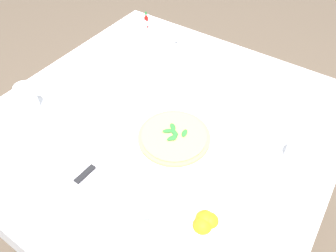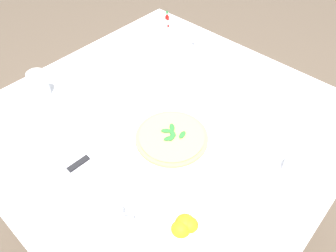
{
  "view_description": "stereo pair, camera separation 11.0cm",
  "coord_description": "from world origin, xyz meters",
  "px_view_note": "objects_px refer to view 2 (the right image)",
  "views": [
    {
      "loc": [
        0.65,
        0.47,
        1.57
      ],
      "look_at": [
        0.03,
        0.05,
        0.76
      ],
      "focal_mm": 33.49,
      "sensor_mm": 36.0,
      "label": 1
    },
    {
      "loc": [
        0.58,
        0.55,
        1.57
      ],
      "look_at": [
        0.03,
        0.05,
        0.76
      ],
      "focal_mm": 33.49,
      "sensor_mm": 36.0,
      "label": 2
    }
  ],
  "objects_px": {
    "pizza_plate": "(172,140)",
    "dinner_knife": "(65,173)",
    "coffee_cup_far_left": "(110,216)",
    "pizza": "(172,137)",
    "salt_shaker": "(165,25)",
    "coffee_cup_far_right": "(202,45)",
    "water_glass_center_back": "(39,86)",
    "coffee_cup_near_left": "(296,168)",
    "hot_sauce_bottle": "(167,20)",
    "napkin_folded": "(66,175)",
    "pepper_shaker": "(169,19)",
    "citrus_bowl": "(185,228)"
  },
  "relations": [
    {
      "from": "coffee_cup_far_right",
      "to": "citrus_bowl",
      "type": "distance_m",
      "value": 0.88
    },
    {
      "from": "pizza_plate",
      "to": "hot_sauce_bottle",
      "type": "height_order",
      "value": "hot_sauce_bottle"
    },
    {
      "from": "pizza_plate",
      "to": "napkin_folded",
      "type": "distance_m",
      "value": 0.36
    },
    {
      "from": "coffee_cup_far_left",
      "to": "citrus_bowl",
      "type": "height_order",
      "value": "citrus_bowl"
    },
    {
      "from": "pizza_plate",
      "to": "coffee_cup_far_left",
      "type": "relative_size",
      "value": 2.62
    },
    {
      "from": "coffee_cup_far_left",
      "to": "hot_sauce_bottle",
      "type": "distance_m",
      "value": 1.07
    },
    {
      "from": "water_glass_center_back",
      "to": "hot_sauce_bottle",
      "type": "bearing_deg",
      "value": 179.21
    },
    {
      "from": "pizza_plate",
      "to": "dinner_knife",
      "type": "xyz_separation_m",
      "value": [
        0.33,
        -0.14,
        0.01
      ]
    },
    {
      "from": "napkin_folded",
      "to": "citrus_bowl",
      "type": "xyz_separation_m",
      "value": [
        -0.11,
        0.39,
        0.02
      ]
    },
    {
      "from": "pizza",
      "to": "napkin_folded",
      "type": "distance_m",
      "value": 0.36
    },
    {
      "from": "coffee_cup_far_left",
      "to": "pepper_shaker",
      "type": "xyz_separation_m",
      "value": [
        -0.91,
        -0.61,
        -0.0
      ]
    },
    {
      "from": "pizza",
      "to": "water_glass_center_back",
      "type": "height_order",
      "value": "water_glass_center_back"
    },
    {
      "from": "coffee_cup_far_right",
      "to": "hot_sauce_bottle",
      "type": "xyz_separation_m",
      "value": [
        -0.05,
        -0.26,
        0.01
      ]
    },
    {
      "from": "pizza_plate",
      "to": "pepper_shaker",
      "type": "bearing_deg",
      "value": -136.98
    },
    {
      "from": "pizza",
      "to": "coffee_cup_far_left",
      "type": "bearing_deg",
      "value": 11.92
    },
    {
      "from": "pizza",
      "to": "napkin_folded",
      "type": "relative_size",
      "value": 1.06
    },
    {
      "from": "napkin_folded",
      "to": "salt_shaker",
      "type": "height_order",
      "value": "salt_shaker"
    },
    {
      "from": "coffee_cup_far_right",
      "to": "coffee_cup_near_left",
      "type": "distance_m",
      "value": 0.73
    },
    {
      "from": "pizza_plate",
      "to": "salt_shaker",
      "type": "bearing_deg",
      "value": -135.15
    },
    {
      "from": "coffee_cup_far_right",
      "to": "citrus_bowl",
      "type": "xyz_separation_m",
      "value": [
        0.72,
        0.51,
        -0.0
      ]
    },
    {
      "from": "citrus_bowl",
      "to": "pepper_shaker",
      "type": "bearing_deg",
      "value": -135.39
    },
    {
      "from": "pizza_plate",
      "to": "coffee_cup_far_right",
      "type": "distance_m",
      "value": 0.57
    },
    {
      "from": "water_glass_center_back",
      "to": "citrus_bowl",
      "type": "distance_m",
      "value": 0.78
    },
    {
      "from": "pizza",
      "to": "citrus_bowl",
      "type": "bearing_deg",
      "value": 48.52
    },
    {
      "from": "napkin_folded",
      "to": "pepper_shaker",
      "type": "distance_m",
      "value": 0.99
    },
    {
      "from": "coffee_cup_far_right",
      "to": "water_glass_center_back",
      "type": "distance_m",
      "value": 0.72
    },
    {
      "from": "water_glass_center_back",
      "to": "dinner_knife",
      "type": "height_order",
      "value": "water_glass_center_back"
    },
    {
      "from": "pizza",
      "to": "dinner_knife",
      "type": "relative_size",
      "value": 1.26
    },
    {
      "from": "coffee_cup_far_right",
      "to": "napkin_folded",
      "type": "bearing_deg",
      "value": 8.56
    },
    {
      "from": "coffee_cup_far_left",
      "to": "coffee_cup_far_right",
      "type": "height_order",
      "value": "coffee_cup_far_right"
    },
    {
      "from": "coffee_cup_near_left",
      "to": "hot_sauce_bottle",
      "type": "height_order",
      "value": "hot_sauce_bottle"
    },
    {
      "from": "salt_shaker",
      "to": "water_glass_center_back",
      "type": "bearing_deg",
      "value": -1.66
    },
    {
      "from": "napkin_folded",
      "to": "dinner_knife",
      "type": "distance_m",
      "value": 0.01
    },
    {
      "from": "coffee_cup_far_left",
      "to": "coffee_cup_far_right",
      "type": "distance_m",
      "value": 0.9
    },
    {
      "from": "water_glass_center_back",
      "to": "hot_sauce_bottle",
      "type": "height_order",
      "value": "water_glass_center_back"
    },
    {
      "from": "dinner_knife",
      "to": "pepper_shaker",
      "type": "xyz_separation_m",
      "value": [
        -0.91,
        -0.4,
        0.0
      ]
    },
    {
      "from": "dinner_knife",
      "to": "citrus_bowl",
      "type": "xyz_separation_m",
      "value": [
        -0.12,
        0.39,
        0.0
      ]
    },
    {
      "from": "pizza",
      "to": "water_glass_center_back",
      "type": "xyz_separation_m",
      "value": [
        0.16,
        -0.54,
        0.02
      ]
    },
    {
      "from": "dinner_knife",
      "to": "hot_sauce_bottle",
      "type": "xyz_separation_m",
      "value": [
        -0.88,
        -0.39,
        0.01
      ]
    },
    {
      "from": "pepper_shaker",
      "to": "salt_shaker",
      "type": "bearing_deg",
      "value": 19.65
    },
    {
      "from": "napkin_folded",
      "to": "hot_sauce_bottle",
      "type": "height_order",
      "value": "hot_sauce_bottle"
    },
    {
      "from": "coffee_cup_far_left",
      "to": "coffee_cup_far_right",
      "type": "bearing_deg",
      "value": -157.91
    },
    {
      "from": "pepper_shaker",
      "to": "water_glass_center_back",
      "type": "bearing_deg",
      "value": 0.01
    },
    {
      "from": "pepper_shaker",
      "to": "coffee_cup_far_left",
      "type": "bearing_deg",
      "value": 33.9
    },
    {
      "from": "pizza",
      "to": "salt_shaker",
      "type": "bearing_deg",
      "value": -135.15
    },
    {
      "from": "coffee_cup_far_left",
      "to": "coffee_cup_near_left",
      "type": "height_order",
      "value": "coffee_cup_near_left"
    },
    {
      "from": "coffee_cup_near_left",
      "to": "coffee_cup_far_left",
      "type": "bearing_deg",
      "value": -31.44
    },
    {
      "from": "dinner_knife",
      "to": "coffee_cup_far_left",
      "type": "bearing_deg",
      "value": 92.79
    },
    {
      "from": "dinner_knife",
      "to": "hot_sauce_bottle",
      "type": "relative_size",
      "value": 2.36
    },
    {
      "from": "coffee_cup_far_right",
      "to": "water_glass_center_back",
      "type": "bearing_deg",
      "value": -22.02
    }
  ]
}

